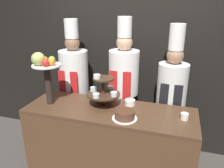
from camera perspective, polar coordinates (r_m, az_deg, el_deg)
name	(u,v)px	position (r m, az deg, el deg)	size (l,w,h in m)	color
wall_back	(129,48)	(2.98, 4.53, 9.35)	(10.00, 0.06, 2.80)	black
buffet_counter	(109,146)	(2.55, -0.69, -15.78)	(1.80, 0.61, 0.91)	brown
tiered_stand	(103,91)	(2.34, -2.34, -1.88)	(0.36, 0.36, 0.36)	#3D2819
fruit_pedestal	(45,68)	(2.40, -17.13, 3.96)	(0.31, 0.31, 0.59)	#2D231E
cake_round	(125,115)	(2.12, 3.32, -8.10)	(0.24, 0.24, 0.08)	white
cup_white	(185,116)	(2.23, 18.42, -8.01)	(0.07, 0.07, 0.06)	white
serving_bowl_far	(130,102)	(2.41, 4.71, -4.77)	(0.11, 0.11, 0.16)	white
chef_left	(75,82)	(2.97, -9.74, 0.41)	(0.37, 0.37, 1.79)	#38332D
chef_center_left	(124,85)	(2.73, 3.03, -0.35)	(0.37, 0.37, 1.83)	#38332D
chef_center_right	(171,95)	(2.68, 15.20, -2.70)	(0.35, 0.35, 1.76)	black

